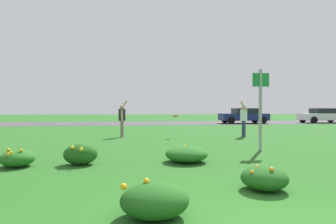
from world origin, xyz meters
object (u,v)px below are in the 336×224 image
object	(u,v)px
person_thrower_dark_shirt	(122,118)
car_navy_center_left	(244,116)
frisbee_red	(176,116)
sign_post_near_path	(260,102)
person_catcher_white_shirt	(244,118)
car_white_leftmost	(323,115)

from	to	relation	value
person_thrower_dark_shirt	car_navy_center_left	xyz separation A→B (m)	(11.19, 12.10, -0.22)
frisbee_red	car_navy_center_left	world-z (taller)	car_navy_center_left
sign_post_near_path	person_catcher_white_shirt	xyz separation A→B (m)	(1.37, 4.73, -0.68)
car_white_leftmost	person_thrower_dark_shirt	bearing A→B (deg)	-148.09
sign_post_near_path	car_navy_center_left	world-z (taller)	sign_post_near_path
sign_post_near_path	frisbee_red	size ratio (longest dim) A/B	9.91
sign_post_near_path	frisbee_red	distance (m)	5.21
person_catcher_white_shirt	car_navy_center_left	xyz separation A→B (m)	(5.21, 12.64, -0.20)
person_thrower_dark_shirt	sign_post_near_path	bearing A→B (deg)	-48.82
frisbee_red	person_catcher_white_shirt	bearing A→B (deg)	-0.39
person_thrower_dark_shirt	car_white_leftmost	xyz separation A→B (m)	(19.42, 12.10, -0.22)
car_navy_center_left	person_thrower_dark_shirt	bearing A→B (deg)	-132.77
sign_post_near_path	frisbee_red	world-z (taller)	sign_post_near_path
person_catcher_white_shirt	car_white_leftmost	world-z (taller)	person_catcher_white_shirt
frisbee_red	sign_post_near_path	bearing A→B (deg)	-66.66
frisbee_red	car_white_leftmost	distance (m)	21.06
sign_post_near_path	car_white_leftmost	distance (m)	22.85
frisbee_red	car_navy_center_left	xyz separation A→B (m)	(8.63, 12.62, -0.29)
person_catcher_white_shirt	person_thrower_dark_shirt	bearing A→B (deg)	174.79
frisbee_red	car_white_leftmost	size ratio (longest dim) A/B	0.06
person_catcher_white_shirt	car_white_leftmost	size ratio (longest dim) A/B	0.39
person_thrower_dark_shirt	car_white_leftmost	distance (m)	22.88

